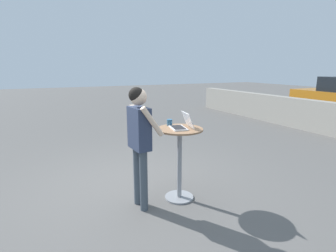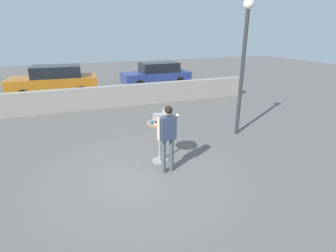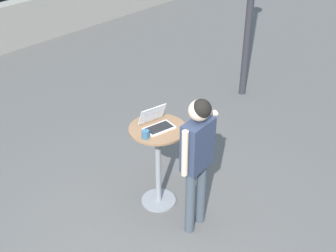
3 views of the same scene
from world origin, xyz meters
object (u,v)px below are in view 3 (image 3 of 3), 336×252
cafe_table (158,155)px  laptop (156,123)px  coffee_mug (146,134)px  standing_person (198,150)px

cafe_table → laptop: size_ratio=2.82×
cafe_table → coffee_mug: coffee_mug is taller
laptop → standing_person: size_ratio=0.23×
cafe_table → standing_person: standing_person is taller
cafe_table → standing_person: (-0.02, -0.62, 0.38)m
standing_person → coffee_mug: bearing=111.5°
laptop → standing_person: (-0.03, -0.65, -0.06)m
cafe_table → coffee_mug: 0.50m
coffee_mug → standing_person: standing_person is taller
coffee_mug → standing_person: size_ratio=0.07×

